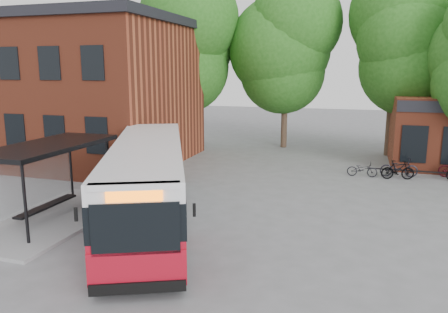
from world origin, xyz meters
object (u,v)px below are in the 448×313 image
(city_bus, at_px, (148,183))
(bicycle_0, at_px, (362,169))
(bicycle_1, at_px, (398,170))
(bus_shelter, at_px, (51,182))
(bicycle_2, at_px, (399,167))

(city_bus, height_order, bicycle_0, city_bus)
(bicycle_0, xyz_separation_m, bicycle_1, (1.72, -0.08, 0.09))
(bus_shelter, xyz_separation_m, bicycle_2, (12.75, 10.93, -0.95))
(bicycle_1, distance_m, bicycle_2, 0.59)
(city_bus, distance_m, bicycle_1, 13.21)
(bus_shelter, xyz_separation_m, bicycle_1, (12.66, 10.34, -0.96))
(bicycle_0, distance_m, bicycle_1, 1.73)
(bicycle_0, height_order, bicycle_2, bicycle_2)
(bicycle_0, bearing_deg, bicycle_1, -92.13)
(bus_shelter, height_order, bicycle_2, bus_shelter)
(city_bus, bearing_deg, bicycle_2, 23.12)
(city_bus, height_order, bicycle_1, city_bus)
(bus_shelter, distance_m, bicycle_1, 16.37)
(bus_shelter, relative_size, bicycle_2, 3.68)
(bicycle_1, bearing_deg, city_bus, 124.52)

